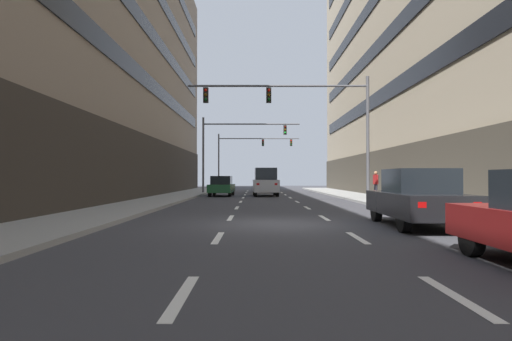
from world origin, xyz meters
TOP-DOWN VIEW (x-y plane):
  - ground_plane at (0.00, 0.00)m, footprint 120.00×120.00m
  - sidewalk_left at (-6.65, 0.00)m, footprint 3.17×80.00m
  - sidewalk_right at (6.65, 0.00)m, footprint 3.17×80.00m
  - lane_stripe_l1_s2 at (-1.69, -8.00)m, footprint 0.16×2.00m
  - lane_stripe_l1_s3 at (-1.69, -3.00)m, footprint 0.16×2.00m
  - lane_stripe_l1_s4 at (-1.69, 2.00)m, footprint 0.16×2.00m
  - lane_stripe_l1_s5 at (-1.69, 7.00)m, footprint 0.16×2.00m
  - lane_stripe_l1_s6 at (-1.69, 12.00)m, footprint 0.16×2.00m
  - lane_stripe_l1_s7 at (-1.69, 17.00)m, footprint 0.16×2.00m
  - lane_stripe_l1_s8 at (-1.69, 22.00)m, footprint 0.16×2.00m
  - lane_stripe_l1_s9 at (-1.69, 27.00)m, footprint 0.16×2.00m
  - lane_stripe_l1_s10 at (-1.69, 32.00)m, footprint 0.16×2.00m
  - lane_stripe_l2_s2 at (1.69, -8.00)m, footprint 0.16×2.00m
  - lane_stripe_l2_s3 at (1.69, -3.00)m, footprint 0.16×2.00m
  - lane_stripe_l2_s4 at (1.69, 2.00)m, footprint 0.16×2.00m
  - lane_stripe_l2_s5 at (1.69, 7.00)m, footprint 0.16×2.00m
  - lane_stripe_l2_s6 at (1.69, 12.00)m, footprint 0.16×2.00m
  - lane_stripe_l2_s7 at (1.69, 17.00)m, footprint 0.16×2.00m
  - lane_stripe_l2_s8 at (1.69, 22.00)m, footprint 0.16×2.00m
  - lane_stripe_l2_s9 at (1.69, 27.00)m, footprint 0.16×2.00m
  - lane_stripe_l2_s10 at (1.69, 32.00)m, footprint 0.16×2.00m
  - car_driving_0 at (-3.44, 19.72)m, footprint 1.89×4.23m
  - car_driving_1 at (-0.02, 19.94)m, footprint 2.01×4.58m
  - taxi_driving_2 at (-0.02, 28.02)m, footprint 1.81×4.26m
  - car_parked_1 at (4.01, -0.72)m, footprint 2.02×4.61m
  - traffic_signal_0 at (2.03, 10.23)m, footprint 10.13×0.35m
  - traffic_signal_1 at (-2.91, 24.25)m, footprint 8.66×0.35m
  - traffic_signal_2 at (-1.95, 39.83)m, footprint 10.22×0.34m
  - pedestrian_0 at (6.99, 14.12)m, footprint 0.28×0.52m

SIDE VIEW (x-z plane):
  - ground_plane at x=0.00m, z-range 0.00..0.00m
  - lane_stripe_l1_s2 at x=-1.69m, z-range 0.00..0.01m
  - lane_stripe_l1_s3 at x=-1.69m, z-range 0.00..0.01m
  - lane_stripe_l1_s4 at x=-1.69m, z-range 0.00..0.01m
  - lane_stripe_l1_s5 at x=-1.69m, z-range 0.00..0.01m
  - lane_stripe_l1_s6 at x=-1.69m, z-range 0.00..0.01m
  - lane_stripe_l1_s7 at x=-1.69m, z-range 0.00..0.01m
  - lane_stripe_l1_s8 at x=-1.69m, z-range 0.00..0.01m
  - lane_stripe_l1_s9 at x=-1.69m, z-range 0.00..0.01m
  - lane_stripe_l1_s10 at x=-1.69m, z-range 0.00..0.01m
  - lane_stripe_l2_s2 at x=1.69m, z-range 0.00..0.01m
  - lane_stripe_l2_s3 at x=1.69m, z-range 0.00..0.01m
  - lane_stripe_l2_s4 at x=1.69m, z-range 0.00..0.01m
  - lane_stripe_l2_s5 at x=1.69m, z-range 0.00..0.01m
  - lane_stripe_l2_s6 at x=1.69m, z-range 0.00..0.01m
  - lane_stripe_l2_s7 at x=1.69m, z-range 0.00..0.01m
  - lane_stripe_l2_s8 at x=1.69m, z-range 0.00..0.01m
  - lane_stripe_l2_s9 at x=1.69m, z-range 0.00..0.01m
  - lane_stripe_l2_s10 at x=1.69m, z-range 0.00..0.01m
  - sidewalk_left at x=-6.65m, z-range 0.00..0.14m
  - sidewalk_right at x=6.65m, z-range 0.00..0.14m
  - car_driving_0 at x=-3.44m, z-range -0.01..1.55m
  - taxi_driving_2 at x=-0.02m, z-range -0.10..1.67m
  - car_parked_1 at x=4.01m, z-range -0.01..1.70m
  - car_driving_1 at x=-0.02m, z-range -0.01..2.19m
  - pedestrian_0 at x=6.99m, z-range 0.28..2.00m
  - traffic_signal_1 at x=-2.91m, z-range 1.34..8.01m
  - traffic_signal_2 at x=-1.95m, z-range 1.58..8.38m
  - traffic_signal_0 at x=2.03m, z-range 1.64..8.61m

